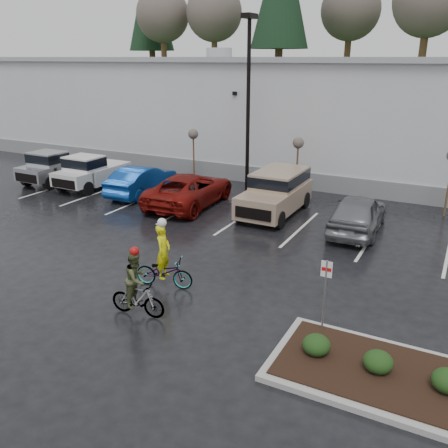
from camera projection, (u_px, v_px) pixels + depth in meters
The scene contains 20 objects.
ground at pixel (199, 305), 14.54m from camera, with size 120.00×120.00×0.00m, color black.
warehouse at pixel (365, 113), 31.69m from camera, with size 60.50×15.50×7.20m.
wooded_ridge at pixel (410, 98), 51.12m from camera, with size 80.00×25.00×6.00m, color #223E19.
lamppost at pixel (248, 88), 24.42m from camera, with size 0.50×1.00×9.22m.
sapling_west at pixel (193, 137), 27.99m from camera, with size 0.60×0.60×3.20m.
sapling_mid at pixel (298, 146), 25.14m from camera, with size 0.60×0.60×3.20m.
curb_island at pixel (445, 393), 10.61m from camera, with size 8.00×3.00×0.15m, color gray.
mulch_bed at pixel (446, 390), 10.58m from camera, with size 7.60×2.60×0.04m, color black.
shrub_a at pixel (316, 345), 11.81m from camera, with size 0.70×0.70×0.52m, color #163311.
shrub_b at pixel (378, 362), 11.16m from camera, with size 0.70×0.70×0.52m, color #163311.
shrub_c at pixel (448, 381), 10.50m from camera, with size 0.70×0.70×0.52m, color #163311.
fire_lane_sign at pixel (325, 288), 12.57m from camera, with size 0.30×0.05×2.20m.
pickup_silver at pixel (60, 165), 28.78m from camera, with size 2.10×5.20×1.96m, color #A3A6AA, non-canonical shape.
pickup_white at pixel (96, 170), 27.56m from camera, with size 2.10×5.20×1.96m, color silver, non-canonical shape.
car_blue at pixel (142, 180), 26.03m from camera, with size 1.70×4.87×1.61m, color #0D3C91.
car_red at pixel (190, 189), 24.11m from camera, with size 2.73×5.93×1.65m, color maroon.
suv_tan at pixel (275, 194), 22.62m from camera, with size 2.20×5.10×2.06m, color #9E836B, non-canonical shape.
car_grey at pixel (358, 213), 20.42m from camera, with size 1.97×4.89×1.67m, color slate.
cyclist_hivis at pixel (164, 266), 15.49m from camera, with size 2.07×1.07×2.39m.
cyclist_olive at pixel (137, 291), 13.73m from camera, with size 1.72×0.85×2.17m.
Camera 1 is at (6.66, -11.05, 7.19)m, focal length 38.00 mm.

